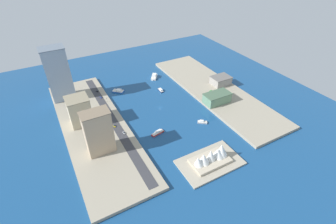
# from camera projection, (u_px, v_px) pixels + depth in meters

# --- Properties ---
(ground_plane) EXTENTS (440.00, 440.00, 0.00)m
(ground_plane) POSITION_uv_depth(u_px,v_px,m) (160.00, 108.00, 328.41)
(ground_plane) COLOR navy
(quay_west) EXTENTS (70.00, 240.00, 3.56)m
(quay_west) POSITION_uv_depth(u_px,v_px,m) (213.00, 90.00, 362.10)
(quay_west) COLOR #9E937F
(quay_west) RESTS_ON ground_plane
(quay_east) EXTENTS (70.00, 240.00, 3.56)m
(quay_east) POSITION_uv_depth(u_px,v_px,m) (94.00, 127.00, 292.64)
(quay_east) COLOR #9E937F
(quay_east) RESTS_ON ground_plane
(peninsula_point) EXTENTS (63.19, 38.52, 2.00)m
(peninsula_point) POSITION_uv_depth(u_px,v_px,m) (210.00, 162.00, 247.88)
(peninsula_point) COLOR #A89E89
(peninsula_point) RESTS_ON ground_plane
(road_strip) EXTENTS (9.81, 228.00, 0.15)m
(road_strip) POSITION_uv_depth(u_px,v_px,m) (113.00, 120.00, 300.56)
(road_strip) COLOR #38383D
(road_strip) RESTS_ON quay_east
(catamaran_blue) EXTENTS (17.71, 17.29, 3.97)m
(catamaran_blue) POSITION_uv_depth(u_px,v_px,m) (118.00, 91.00, 360.58)
(catamaran_blue) COLOR blue
(catamaran_blue) RESTS_ON ground_plane
(patrol_launch_navy) EXTENTS (4.74, 13.50, 3.73)m
(patrol_launch_navy) POSITION_uv_depth(u_px,v_px,m) (161.00, 90.00, 362.63)
(patrol_launch_navy) COLOR #1E284C
(patrol_launch_navy) RESTS_ON ground_plane
(ferry_white_commuter) EXTENTS (17.13, 19.53, 6.35)m
(ferry_white_commuter) POSITION_uv_depth(u_px,v_px,m) (154.00, 77.00, 394.87)
(ferry_white_commuter) COLOR silver
(ferry_white_commuter) RESTS_ON ground_plane
(yacht_sleek_gray) EXTENTS (12.31, 10.90, 3.66)m
(yacht_sleek_gray) POSITION_uv_depth(u_px,v_px,m) (202.00, 122.00, 300.94)
(yacht_sleek_gray) COLOR #999EA3
(yacht_sleek_gray) RESTS_ON ground_plane
(tugboat_red) EXTENTS (17.12, 7.62, 4.04)m
(tugboat_red) POSITION_uv_depth(u_px,v_px,m) (158.00, 133.00, 284.52)
(tugboat_red) COLOR red
(tugboat_red) RESTS_ON ground_plane
(terminal_long_green) EXTENTS (35.98, 19.67, 13.28)m
(terminal_long_green) POSITION_uv_depth(u_px,v_px,m) (217.00, 98.00, 328.87)
(terminal_long_green) COLOR slate
(terminal_long_green) RESTS_ON quay_west
(office_block_beige) EXTENTS (25.24, 24.35, 34.34)m
(office_block_beige) POSITION_uv_depth(u_px,v_px,m) (79.00, 111.00, 286.88)
(office_block_beige) COLOR #C6B793
(office_block_beige) RESTS_ON quay_east
(carpark_squat_concrete) EXTENTS (27.98, 21.19, 12.17)m
(carpark_squat_concrete) POSITION_uv_depth(u_px,v_px,m) (221.00, 80.00, 369.46)
(carpark_squat_concrete) COLOR gray
(carpark_squat_concrete) RESTS_ON quay_west
(tower_tall_glass) EXTENTS (30.18, 22.75, 71.87)m
(tower_tall_glass) POSITION_uv_depth(u_px,v_px,m) (58.00, 74.00, 321.51)
(tower_tall_glass) COLOR #8C9EB2
(tower_tall_glass) RESTS_ON quay_east
(apartment_midrise_tan) EXTENTS (27.89, 17.20, 48.55)m
(apartment_midrise_tan) POSITION_uv_depth(u_px,v_px,m) (98.00, 132.00, 244.39)
(apartment_midrise_tan) COLOR tan
(apartment_midrise_tan) RESTS_ON quay_east
(van_white) EXTENTS (1.95, 4.39, 1.60)m
(van_white) POSITION_uv_depth(u_px,v_px,m) (124.00, 133.00, 279.48)
(van_white) COLOR black
(van_white) RESTS_ON road_strip
(hatchback_blue) EXTENTS (1.83, 4.79, 1.47)m
(hatchback_blue) POSITION_uv_depth(u_px,v_px,m) (101.00, 97.00, 341.19)
(hatchback_blue) COLOR black
(hatchback_blue) RESTS_ON road_strip
(taxi_yellow_cab) EXTENTS (2.09, 4.62, 1.57)m
(taxi_yellow_cab) POSITION_uv_depth(u_px,v_px,m) (114.00, 126.00, 289.71)
(taxi_yellow_cab) COLOR black
(taxi_yellow_cab) RESTS_ON road_strip
(suv_black) EXTENTS (1.99, 5.21, 1.56)m
(suv_black) POSITION_uv_depth(u_px,v_px,m) (97.00, 91.00, 354.67)
(suv_black) COLOR black
(suv_black) RESTS_ON road_strip
(traffic_light_waterfront) EXTENTS (0.36, 0.36, 6.50)m
(traffic_light_waterfront) POSITION_uv_depth(u_px,v_px,m) (107.00, 99.00, 330.49)
(traffic_light_waterfront) COLOR black
(traffic_light_waterfront) RESTS_ON quay_east
(opera_landmark) EXTENTS (40.22, 23.01, 18.17)m
(opera_landmark) POSITION_uv_depth(u_px,v_px,m) (212.00, 156.00, 243.74)
(opera_landmark) COLOR #BCAD93
(opera_landmark) RESTS_ON peninsula_point
(park_tree_cluster) EXTENTS (17.06, 12.63, 8.33)m
(park_tree_cluster) POSITION_uv_depth(u_px,v_px,m) (216.00, 92.00, 343.84)
(park_tree_cluster) COLOR brown
(park_tree_cluster) RESTS_ON quay_west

